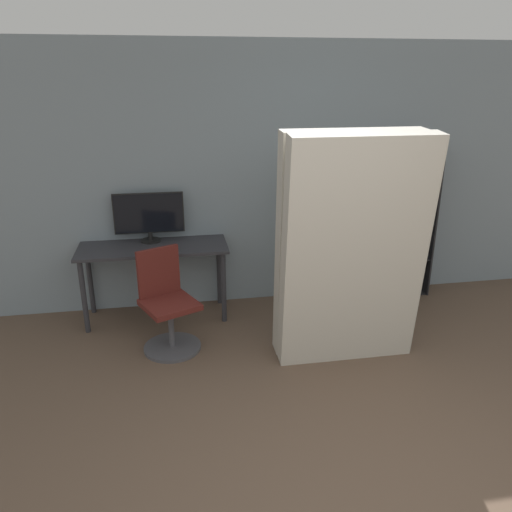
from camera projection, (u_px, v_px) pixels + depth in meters
The scene contains 7 objects.
wall_back at pixel (264, 178), 5.20m from camera, with size 8.00×0.06×2.70m.
desk at pixel (154, 256), 4.96m from camera, with size 1.46×0.56×0.77m.
monitor at pixel (149, 215), 4.97m from camera, with size 0.69×0.20×0.50m.
office_chair at pixel (168, 310), 4.49m from camera, with size 0.58×0.58×0.92m.
bookshelf at pixel (393, 224), 5.48m from camera, with size 0.69×0.29×1.67m.
mattress_near at pixel (355, 255), 4.05m from camera, with size 1.19×0.38×1.97m.
mattress_far at pixel (346, 246), 4.26m from camera, with size 1.19×0.30×1.97m.
Camera 1 is at (-0.98, -1.73, 2.37)m, focal length 35.00 mm.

